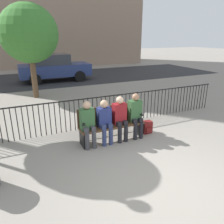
% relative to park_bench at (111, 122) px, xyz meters
% --- Properties ---
extents(ground_plane, '(80.00, 80.00, 0.00)m').
position_rel_park_bench_xyz_m(ground_plane, '(0.00, -2.30, -0.49)').
color(ground_plane, gray).
extents(park_bench, '(1.75, 0.45, 0.92)m').
position_rel_park_bench_xyz_m(park_bench, '(0.00, 0.00, 0.00)').
color(park_bench, '#4C331E').
rests_on(park_bench, ground).
extents(seated_person_0, '(0.34, 0.39, 1.18)m').
position_rel_park_bench_xyz_m(seated_person_0, '(-0.68, -0.13, 0.16)').
color(seated_person_0, '#3D3D42').
rests_on(seated_person_0, ground).
extents(seated_person_1, '(0.34, 0.39, 1.15)m').
position_rel_park_bench_xyz_m(seated_person_1, '(-0.22, -0.13, 0.15)').
color(seated_person_1, navy).
rests_on(seated_person_1, ground).
extents(seated_person_2, '(0.34, 0.39, 1.20)m').
position_rel_park_bench_xyz_m(seated_person_2, '(0.21, -0.13, 0.17)').
color(seated_person_2, black).
rests_on(seated_person_2, ground).
extents(seated_person_3, '(0.34, 0.39, 1.22)m').
position_rel_park_bench_xyz_m(seated_person_3, '(0.68, -0.13, 0.18)').
color(seated_person_3, black).
rests_on(seated_person_3, ground).
extents(backpack, '(0.27, 0.24, 0.35)m').
position_rel_park_bench_xyz_m(backpack, '(1.11, -0.07, -0.32)').
color(backpack, maroon).
rests_on(backpack, ground).
extents(fence_railing, '(9.01, 0.03, 0.95)m').
position_rel_park_bench_xyz_m(fence_railing, '(-0.02, 0.96, 0.07)').
color(fence_railing, black).
rests_on(fence_railing, ground).
extents(tree_0, '(2.43, 2.43, 3.96)m').
position_rel_park_bench_xyz_m(tree_0, '(-1.34, 5.31, 2.23)').
color(tree_0, brown).
rests_on(tree_0, ground).
extents(street_surface, '(24.00, 6.00, 0.01)m').
position_rel_park_bench_xyz_m(street_surface, '(0.00, 9.70, -0.49)').
color(street_surface, '#2B2B2D').
rests_on(street_surface, ground).
extents(parked_car_0, '(4.20, 1.94, 1.62)m').
position_rel_park_bench_xyz_m(parked_car_0, '(0.14, 8.81, 0.35)').
color(parked_car_0, navy).
rests_on(parked_car_0, ground).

